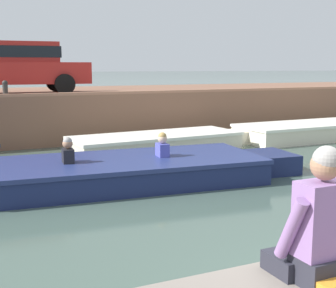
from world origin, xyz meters
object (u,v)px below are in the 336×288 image
Objects in this scene: boat_moored_central_cream at (164,142)px; person_seated_left at (317,229)px; motorboat_passing at (136,170)px; mooring_bollard_mid at (5,88)px; bottle_drink at (316,268)px; car_left_inner_red at (16,65)px; boat_moored_east_cream at (324,130)px.

boat_moored_central_cream is 9.70m from person_seated_left.
mooring_bollard_mid reaches higher than motorboat_passing.
mooring_bollard_mid is 2.18× the size of bottle_drink.
person_seated_left is (-2.95, -9.19, 0.94)m from boat_moored_central_cream.
boat_moored_central_cream is 5.18m from car_left_inner_red.
boat_moored_central_cream is 5.56m from boat_moored_east_cream.
bottle_drink is (0.00, -0.01, -0.28)m from person_seated_left.
mooring_bollard_mid is 11.19m from person_seated_left.
motorboat_passing reaches higher than boat_moored_east_cream.
boat_moored_east_cream is 6.74× the size of person_seated_left.
boat_moored_central_cream is 9.68m from bottle_drink.
boat_moored_central_cream is 1.28× the size of car_left_inner_red.
person_seated_left is 4.73× the size of bottle_drink.
person_seated_left is at bearing -85.28° from mooring_bollard_mid.
boat_moored_central_cream is 0.85× the size of motorboat_passing.
person_seated_left reaches higher than boat_moored_central_cream.
bottle_drink reaches higher than boat_moored_east_cream.
car_left_inner_red reaches higher than boat_moored_central_cream.
car_left_inner_red reaches higher than mooring_bollard_mid.
car_left_inner_red is at bearing 70.57° from mooring_bollard_mid.
mooring_bollard_mid is at bearing 94.72° from person_seated_left.
car_left_inner_red is 9.92× the size of mooring_bollard_mid.
bottle_drink is at bearing -133.29° from boat_moored_east_cream.
bottle_drink reaches higher than motorboat_passing.
motorboat_passing is at bearing -77.73° from car_left_inner_red.
bottle_drink is (-0.96, -6.09, 0.64)m from motorboat_passing.
mooring_bollard_mid is 11.22m from bottle_drink.
mooring_bollard_mid is at bearing -109.43° from car_left_inner_red.
boat_moored_east_cream is at bearing 21.31° from motorboat_passing.
boat_moored_east_cream is 8.09m from motorboat_passing.
boat_moored_east_cream is 12.42m from bottle_drink.
motorboat_passing is 14.84× the size of mooring_bollard_mid.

